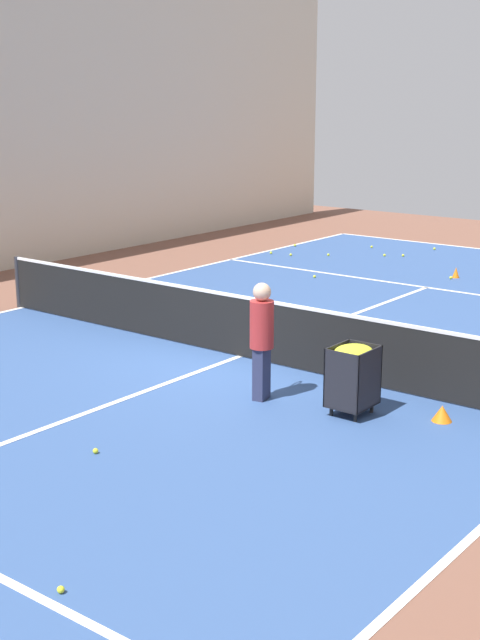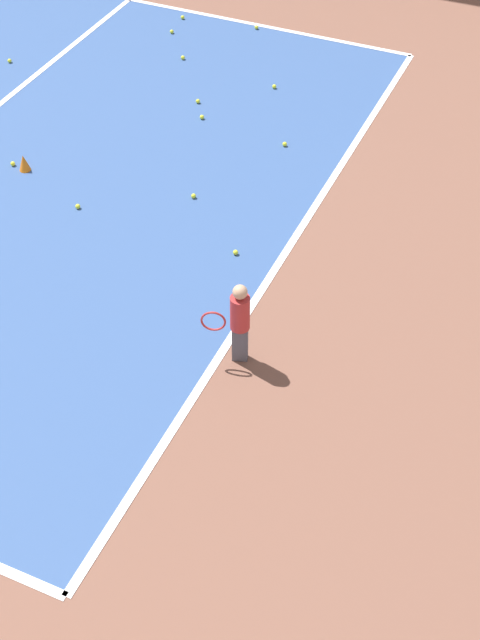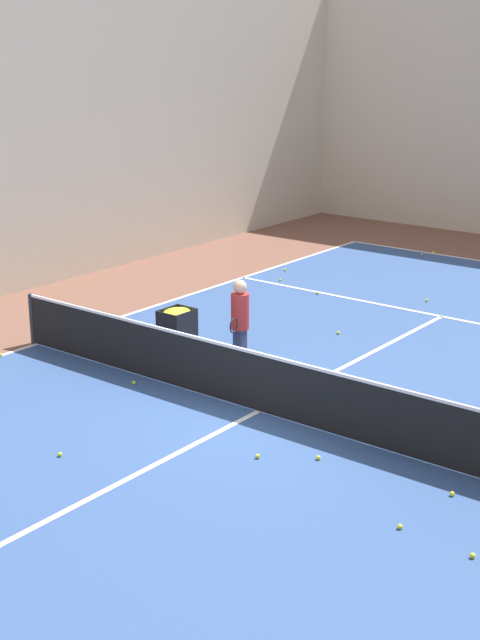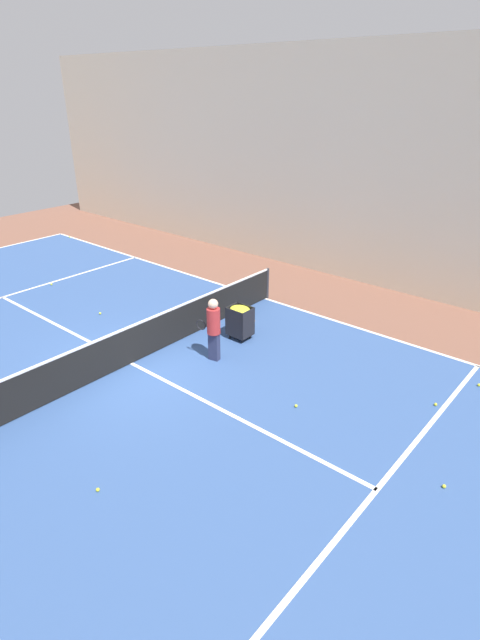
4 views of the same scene
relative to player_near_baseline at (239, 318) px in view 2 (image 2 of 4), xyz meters
The scene contains 16 objects.
line_baseline_near 2.34m from the player_near_baseline, ahead, with size 11.22×0.10×0.00m, color white.
player_near_baseline is the anchor object (origin of this frame).
training_cone_0 4.92m from the player_near_baseline, 63.24° to the left, with size 0.17×0.17×0.25m, color orange.
tennis_ball_0 7.22m from the player_near_baseline, 31.63° to the left, with size 0.07×0.07×0.07m, color yellow.
tennis_ball_9 1.95m from the player_near_baseline, 25.18° to the left, with size 0.07×0.07×0.07m, color yellow.
tennis_ball_10 6.19m from the player_near_baseline, 18.51° to the left, with size 0.07×0.07×0.07m, color yellow.
tennis_ball_11 3.66m from the player_near_baseline, 61.71° to the left, with size 0.07×0.07×0.07m, color yellow.
tennis_ball_13 3.22m from the player_near_baseline, 35.44° to the left, with size 0.07×0.07×0.07m, color yellow.
tennis_ball_17 8.31m from the player_near_baseline, 21.72° to the left, with size 0.07×0.07×0.07m, color yellow.
tennis_ball_18 8.77m from the player_near_baseline, 30.75° to the left, with size 0.07×0.07×0.07m, color yellow.
tennis_ball_19 5.14m from the player_near_baseline, 64.18° to the left, with size 0.07×0.07×0.07m, color yellow.
tennis_ball_20 5.25m from the player_near_baseline, 30.27° to the left, with size 0.07×0.07×0.07m, color yellow.
tennis_ball_24 4.51m from the player_near_baseline, 15.04° to the left, with size 0.07×0.07×0.07m, color yellow.
tennis_ball_26 8.22m from the player_near_baseline, 32.40° to the left, with size 0.07×0.07×0.07m, color yellow.
tennis_ball_32 8.07m from the player_near_baseline, 53.16° to the left, with size 0.07×0.07×0.07m, color yellow.
tennis_ball_33 5.74m from the player_near_baseline, 30.52° to the left, with size 0.07×0.07×0.07m, color yellow.
Camera 2 is at (-8.69, -15.48, 7.36)m, focal length 50.00 mm.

